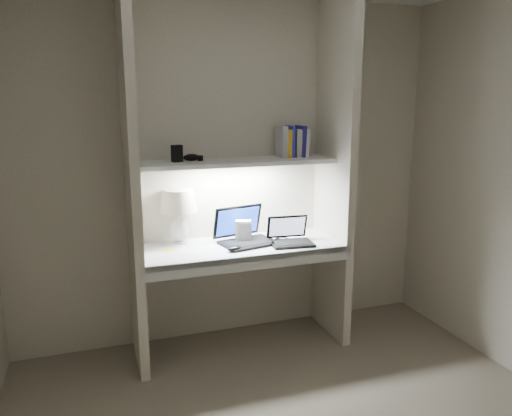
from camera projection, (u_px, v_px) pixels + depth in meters
name	position (u px, v px, depth m)	size (l,w,h in m)	color
back_wall	(229.00, 173.00, 3.69)	(3.20, 0.01, 2.50)	beige
alcove_panel_left	(132.00, 184.00, 3.21)	(0.06, 0.55, 2.50)	beige
alcove_panel_right	(335.00, 173.00, 3.67)	(0.06, 0.55, 2.50)	beige
desk	(241.00, 247.00, 3.55)	(1.40, 0.55, 0.04)	white
desk_apron	(252.00, 263.00, 3.31)	(1.46, 0.03, 0.10)	silver
shelf	(236.00, 162.00, 3.51)	(1.40, 0.36, 0.03)	silver
strip_light	(236.00, 165.00, 3.51)	(0.60, 0.04, 0.01)	white
table_lamp	(179.00, 207.00, 3.52)	(0.27, 0.27, 0.39)	white
laptop_main	(244.00, 235.00, 3.60)	(0.44, 0.40, 0.26)	black
laptop_netbook	(290.00, 237.00, 3.58)	(0.32, 0.29, 0.19)	black
speaker	(243.00, 231.00, 3.61)	(0.11, 0.08, 0.16)	silver
mouse	(234.00, 248.00, 3.39)	(0.11, 0.07, 0.04)	black
cable_coil	(282.00, 239.00, 3.67)	(0.10, 0.10, 0.01)	black
sticky_note	(169.00, 250.00, 3.42)	(0.08, 0.08, 0.00)	yellow
book_row	(292.00, 142.00, 3.67)	(0.22, 0.15, 0.23)	white
shelf_box	(177.00, 154.00, 3.38)	(0.07, 0.05, 0.11)	black
shelf_gadget	(191.00, 157.00, 3.43)	(0.12, 0.08, 0.05)	black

